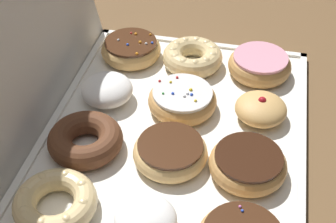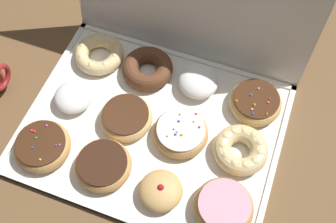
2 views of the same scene
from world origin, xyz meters
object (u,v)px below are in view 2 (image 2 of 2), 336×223
at_px(cruller_donut_7, 240,150).
at_px(sprinkle_donut_6, 181,131).
at_px(donut_box, 153,128).
at_px(chocolate_cake_ring_donut_9, 147,68).
at_px(pink_frosted_donut_3, 223,207).
at_px(powdered_filled_donut_10, 198,82).
at_px(chocolate_frosted_donut_1, 103,165).
at_px(chocolate_frosted_donut_5, 126,117).
at_px(sprinkle_donut_11, 255,102).
at_px(jelly_filled_donut_2, 161,191).
at_px(sprinkle_donut_0, 42,146).
at_px(cruller_donut_8, 99,54).
at_px(powdered_filled_donut_4, 73,97).

bearing_deg(cruller_donut_7, sprinkle_donut_6, -179.18).
relative_size(donut_box, chocolate_cake_ring_donut_9, 4.63).
bearing_deg(pink_frosted_donut_3, powdered_filled_donut_10, 117.92).
xyz_separation_m(chocolate_frosted_donut_1, powdered_filled_donut_10, (0.12, 0.26, 0.00)).
distance_m(donut_box, chocolate_frosted_donut_5, 0.06).
relative_size(powdered_filled_donut_10, sprinkle_donut_11, 0.77).
height_order(chocolate_cake_ring_donut_9, sprinkle_donut_11, sprinkle_donut_11).
relative_size(pink_frosted_donut_3, chocolate_cake_ring_donut_9, 0.99).
distance_m(pink_frosted_donut_3, sprinkle_donut_6, 0.18).
height_order(chocolate_frosted_donut_1, jelly_filled_donut_2, jelly_filled_donut_2).
relative_size(sprinkle_donut_0, pink_frosted_donut_3, 1.01).
bearing_deg(chocolate_cake_ring_donut_9, powdered_filled_donut_10, 1.61).
bearing_deg(sprinkle_donut_11, pink_frosted_donut_3, -89.95).
distance_m(cruller_donut_8, chocolate_cake_ring_donut_9, 0.12).
bearing_deg(sprinkle_donut_11, sprinkle_donut_0, -146.67).
distance_m(sprinkle_donut_6, powdered_filled_donut_10, 0.13).
bearing_deg(chocolate_frosted_donut_5, cruller_donut_8, 133.36).
bearing_deg(sprinkle_donut_0, cruller_donut_8, 87.91).
bearing_deg(chocolate_frosted_donut_5, powdered_filled_donut_4, 177.14).
relative_size(cruller_donut_7, cruller_donut_8, 0.98).
distance_m(powdered_filled_donut_4, powdered_filled_donut_10, 0.28).
xyz_separation_m(cruller_donut_8, powdered_filled_donut_10, (0.25, 0.00, 0.01)).
xyz_separation_m(pink_frosted_donut_3, powdered_filled_donut_4, (-0.39, 0.12, -0.00)).
bearing_deg(pink_frosted_donut_3, chocolate_frosted_donut_5, 155.39).
height_order(jelly_filled_donut_2, cruller_donut_8, jelly_filled_donut_2).
bearing_deg(sprinkle_donut_0, powdered_filled_donut_4, 87.04).
distance_m(chocolate_frosted_donut_5, cruller_donut_7, 0.25).
xyz_separation_m(powdered_filled_donut_4, powdered_filled_donut_10, (0.25, 0.13, 0.00)).
bearing_deg(powdered_filled_donut_4, chocolate_frosted_donut_5, -2.86).
bearing_deg(cruller_donut_7, chocolate_cake_ring_donut_9, 154.18).
distance_m(donut_box, powdered_filled_donut_4, 0.19).
distance_m(sprinkle_donut_6, sprinkle_donut_11, 0.18).
bearing_deg(sprinkle_donut_11, jelly_filled_donut_2, -115.56).
relative_size(sprinkle_donut_0, sprinkle_donut_11, 1.02).
bearing_deg(sprinkle_donut_6, powdered_filled_donut_10, 92.15).
bearing_deg(powdered_filled_donut_10, pink_frosted_donut_3, -62.08).
bearing_deg(chocolate_cake_ring_donut_9, chocolate_frosted_donut_1, -89.16).
relative_size(chocolate_frosted_donut_1, sprinkle_donut_11, 1.00).
xyz_separation_m(sprinkle_donut_6, cruller_donut_7, (0.13, 0.00, 0.00)).
xyz_separation_m(jelly_filled_donut_2, sprinkle_donut_11, (0.13, 0.26, -0.00)).
bearing_deg(donut_box, chocolate_frosted_donut_5, -174.68).
bearing_deg(cruller_donut_8, jelly_filled_donut_2, -45.73).
bearing_deg(sprinkle_donut_0, chocolate_frosted_donut_1, 2.27).
bearing_deg(sprinkle_donut_11, powdered_filled_donut_4, -161.71).
relative_size(chocolate_frosted_donut_1, pink_frosted_donut_3, 0.99).
bearing_deg(sprinkle_donut_0, jelly_filled_donut_2, -0.92).
distance_m(donut_box, chocolate_cake_ring_donut_9, 0.15).
relative_size(chocolate_frosted_donut_5, cruller_donut_8, 0.98).
relative_size(jelly_filled_donut_2, cruller_donut_7, 0.76).
height_order(powdered_filled_donut_4, sprinkle_donut_11, sprinkle_donut_11).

